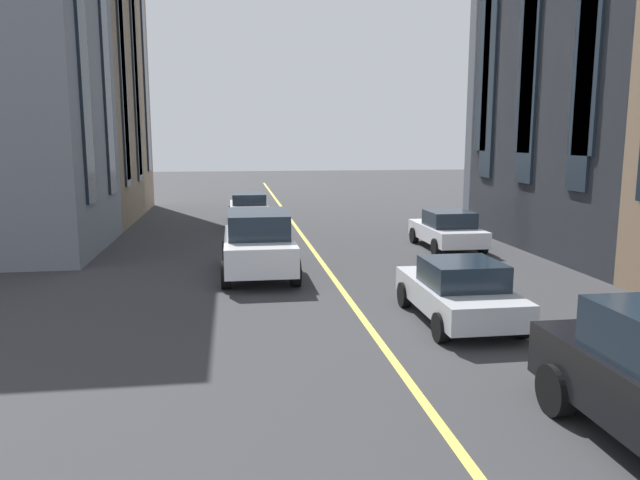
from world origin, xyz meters
TOP-DOWN VIEW (x-y plane):
  - lane_centre_line at (20.00, 0.00)m, footprint 80.00×0.16m
  - car_white_far at (22.64, 2.12)m, footprint 4.70×2.14m
  - car_white_mid at (34.18, 2.05)m, footprint 4.40×1.95m
  - car_silver_trailing at (17.31, -2.03)m, footprint 3.90×1.89m
  - car_white_parked_a at (25.96, -4.90)m, footprint 3.90×1.89m

SIDE VIEW (x-z plane):
  - lane_centre_line at x=20.00m, z-range 0.00..0.01m
  - car_silver_trailing at x=17.31m, z-range 0.00..1.40m
  - car_white_parked_a at x=25.96m, z-range 0.00..1.40m
  - car_white_mid at x=34.18m, z-range 0.02..1.39m
  - car_white_far at x=22.64m, z-range 0.03..1.91m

